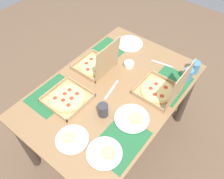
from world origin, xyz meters
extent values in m
plane|color=brown|center=(0.00, 0.00, 0.00)|extent=(6.00, 6.00, 0.00)
cylinder|color=#3F3328|center=(-0.63, -0.40, 0.37)|extent=(0.07, 0.07, 0.74)
cylinder|color=#3F3328|center=(0.63, -0.40, 0.37)|extent=(0.07, 0.07, 0.74)
cylinder|color=#3F3328|center=(-0.63, 0.40, 0.37)|extent=(0.07, 0.07, 0.74)
cube|color=#936D47|center=(0.00, 0.00, 0.75)|extent=(1.37, 0.92, 0.03)
cube|color=#236638|center=(-0.31, -0.31, 0.77)|extent=(0.36, 0.26, 0.00)
cube|color=#236638|center=(0.31, -0.31, 0.77)|extent=(0.36, 0.26, 0.00)
cube|color=#236638|center=(-0.31, 0.31, 0.77)|extent=(0.36, 0.26, 0.00)
cube|color=#236638|center=(0.31, 0.31, 0.77)|extent=(0.36, 0.26, 0.00)
cube|color=tan|center=(-0.19, 0.28, 0.77)|extent=(0.28, 0.28, 0.01)
cube|color=tan|center=(-0.33, 0.28, 0.79)|extent=(0.01, 0.28, 0.03)
cube|color=tan|center=(-0.05, 0.28, 0.79)|extent=(0.01, 0.28, 0.03)
cube|color=tan|center=(-0.19, 0.14, 0.79)|extent=(0.28, 0.01, 0.03)
cube|color=tan|center=(-0.19, 0.42, 0.79)|extent=(0.28, 0.01, 0.03)
cylinder|color=#E0B76B|center=(-0.19, 0.28, 0.78)|extent=(0.25, 0.25, 0.01)
cylinder|color=#EFD67F|center=(-0.19, 0.28, 0.79)|extent=(0.22, 0.22, 0.00)
cylinder|color=red|center=(-0.14, 0.29, 0.79)|extent=(0.03, 0.03, 0.00)
cylinder|color=red|center=(-0.16, 0.33, 0.79)|extent=(0.03, 0.03, 0.00)
cylinder|color=red|center=(-0.25, 0.31, 0.79)|extent=(0.03, 0.03, 0.00)
cylinder|color=red|center=(-0.24, 0.24, 0.79)|extent=(0.03, 0.03, 0.00)
cylinder|color=red|center=(-0.17, 0.23, 0.79)|extent=(0.03, 0.03, 0.00)
cube|color=tan|center=(-0.19, 0.43, 0.95)|extent=(0.28, 0.02, 0.28)
cube|color=tan|center=(0.27, -0.20, 0.77)|extent=(0.29, 0.29, 0.01)
cube|color=tan|center=(0.13, -0.20, 0.79)|extent=(0.01, 0.29, 0.03)
cube|color=tan|center=(0.42, -0.20, 0.79)|extent=(0.01, 0.29, 0.03)
cube|color=tan|center=(0.27, -0.34, 0.79)|extent=(0.29, 0.01, 0.03)
cube|color=tan|center=(0.27, -0.05, 0.79)|extent=(0.29, 0.01, 0.03)
cylinder|color=#E0B76B|center=(0.27, -0.20, 0.78)|extent=(0.26, 0.26, 0.01)
cylinder|color=#EFD67F|center=(0.27, -0.20, 0.79)|extent=(0.23, 0.23, 0.00)
cylinder|color=red|center=(0.31, -0.20, 0.79)|extent=(0.03, 0.03, 0.00)
cylinder|color=red|center=(0.32, -0.14, 0.79)|extent=(0.03, 0.03, 0.00)
cylinder|color=red|center=(0.26, -0.17, 0.79)|extent=(0.03, 0.03, 0.00)
cylinder|color=red|center=(0.20, -0.16, 0.79)|extent=(0.03, 0.03, 0.00)
cylinder|color=red|center=(0.21, -0.23, 0.79)|extent=(0.03, 0.03, 0.00)
cylinder|color=red|center=(0.26, -0.23, 0.79)|extent=(0.03, 0.03, 0.00)
cylinder|color=red|center=(0.33, -0.26, 0.79)|extent=(0.03, 0.03, 0.00)
cube|color=tan|center=(-0.10, -0.27, 0.77)|extent=(0.27, 0.27, 0.01)
cube|color=tan|center=(-0.23, -0.27, 0.79)|extent=(0.01, 0.27, 0.03)
cube|color=tan|center=(0.03, -0.27, 0.79)|extent=(0.01, 0.27, 0.03)
cube|color=tan|center=(-0.10, -0.40, 0.79)|extent=(0.27, 0.01, 0.03)
cube|color=tan|center=(-0.10, -0.14, 0.79)|extent=(0.27, 0.01, 0.03)
cylinder|color=#E0B76B|center=(-0.10, -0.27, 0.78)|extent=(0.24, 0.24, 0.01)
cylinder|color=#EFD67F|center=(-0.10, -0.27, 0.79)|extent=(0.22, 0.22, 0.00)
cylinder|color=red|center=(-0.03, -0.27, 0.79)|extent=(0.03, 0.03, 0.00)
cylinder|color=red|center=(-0.06, -0.20, 0.79)|extent=(0.03, 0.03, 0.00)
cylinder|color=red|center=(-0.12, -0.23, 0.79)|extent=(0.03, 0.03, 0.00)
cylinder|color=red|center=(-0.14, -0.27, 0.79)|extent=(0.03, 0.03, 0.00)
cylinder|color=red|center=(-0.14, -0.33, 0.79)|extent=(0.03, 0.03, 0.00)
cylinder|color=red|center=(-0.08, -0.33, 0.79)|extent=(0.03, 0.03, 0.00)
cube|color=tan|center=(-0.10, -0.12, 0.94)|extent=(0.27, 0.03, 0.27)
cylinder|color=white|center=(-0.52, -0.21, 0.77)|extent=(0.23, 0.23, 0.01)
cylinder|color=white|center=(-0.52, -0.21, 0.78)|extent=(0.24, 0.24, 0.01)
cylinder|color=white|center=(0.44, 0.28, 0.77)|extent=(0.21, 0.21, 0.01)
cylinder|color=white|center=(0.44, 0.28, 0.78)|extent=(0.22, 0.22, 0.01)
cylinder|color=#E0B76B|center=(0.42, 0.30, 0.79)|extent=(0.09, 0.09, 0.01)
cylinder|color=#EFD67F|center=(0.42, 0.30, 0.80)|extent=(0.08, 0.08, 0.00)
cylinder|color=white|center=(0.13, 0.27, 0.77)|extent=(0.23, 0.23, 0.01)
cylinder|color=white|center=(0.13, 0.27, 0.78)|extent=(0.24, 0.24, 0.01)
cylinder|color=#E0B76B|center=(0.11, 0.29, 0.79)|extent=(0.10, 0.10, 0.01)
cylinder|color=#EFD67F|center=(0.11, 0.29, 0.80)|extent=(0.08, 0.08, 0.00)
cylinder|color=white|center=(0.49, 0.07, 0.77)|extent=(0.20, 0.20, 0.01)
cylinder|color=white|center=(0.49, 0.07, 0.78)|extent=(0.21, 0.21, 0.01)
cylinder|color=#E0B76B|center=(0.49, 0.04, 0.79)|extent=(0.09, 0.09, 0.01)
cylinder|color=#EFD67F|center=(0.49, 0.04, 0.80)|extent=(0.07, 0.07, 0.00)
cylinder|color=teal|center=(-0.45, 0.39, 0.82)|extent=(0.07, 0.07, 0.10)
cylinder|color=#333338|center=(0.21, 0.09, 0.82)|extent=(0.07, 0.07, 0.10)
cylinder|color=teal|center=(-0.56, 0.40, 0.82)|extent=(0.08, 0.08, 0.10)
cylinder|color=white|center=(-0.29, -0.05, 0.79)|extent=(0.08, 0.08, 0.04)
cube|color=#B7B7BC|center=(0.01, 0.00, 0.77)|extent=(0.21, 0.05, 0.00)
cube|color=#B7B7BC|center=(-0.48, 0.15, 0.77)|extent=(0.05, 0.19, 0.00)
camera|label=1|loc=(0.89, 0.70, 2.08)|focal=36.80mm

